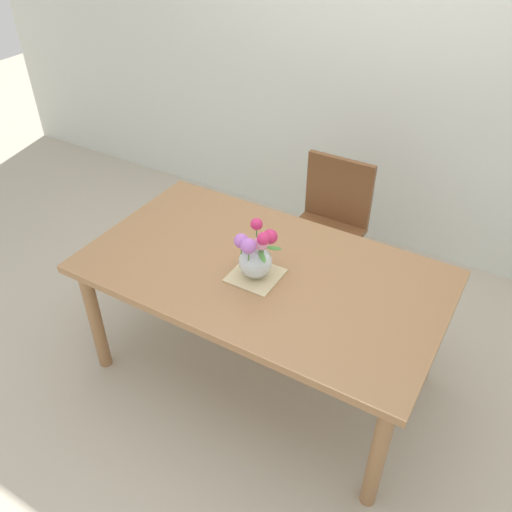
% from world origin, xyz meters
% --- Properties ---
extents(ground_plane, '(12.00, 12.00, 0.00)m').
position_xyz_m(ground_plane, '(0.00, 0.00, 0.00)').
color(ground_plane, '#B7AD99').
extents(back_wall, '(7.00, 0.10, 2.80)m').
position_xyz_m(back_wall, '(0.00, 1.60, 1.40)').
color(back_wall, silver).
rests_on(back_wall, ground_plane).
extents(dining_table, '(1.73, 0.98, 0.73)m').
position_xyz_m(dining_table, '(0.00, 0.00, 0.65)').
color(dining_table, '#9E7047').
rests_on(dining_table, ground_plane).
extents(chair_far, '(0.42, 0.42, 0.90)m').
position_xyz_m(chair_far, '(-0.01, 0.83, 0.52)').
color(chair_far, brown).
rests_on(chair_far, ground_plane).
extents(placemat, '(0.23, 0.23, 0.01)m').
position_xyz_m(placemat, '(0.00, -0.07, 0.73)').
color(placemat, '#CCB789').
rests_on(placemat, dining_table).
extents(flower_vase, '(0.18, 0.23, 0.26)m').
position_xyz_m(flower_vase, '(0.00, -0.07, 0.85)').
color(flower_vase, silver).
rests_on(flower_vase, placemat).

